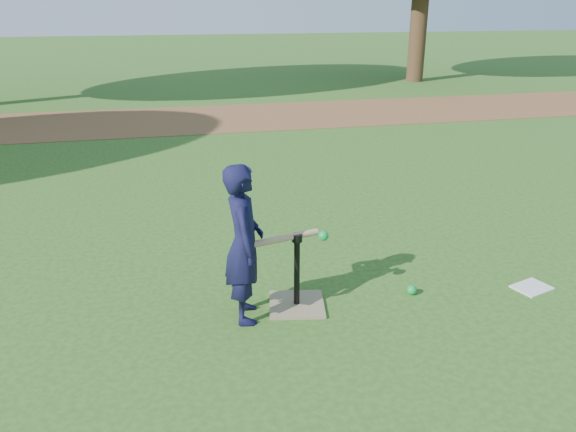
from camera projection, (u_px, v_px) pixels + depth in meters
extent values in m
plane|color=#285116|center=(319.00, 283.00, 4.81)|extent=(80.00, 80.00, 0.00)
cube|color=brown|center=(218.00, 118.00, 11.63)|extent=(24.00, 3.00, 0.01)
imported|color=black|center=(244.00, 244.00, 4.09)|extent=(0.33, 0.46, 1.21)
sphere|color=#0D9637|center=(412.00, 290.00, 4.61)|extent=(0.08, 0.08, 0.08)
cube|color=silver|center=(532.00, 287.00, 4.72)|extent=(0.35, 0.31, 0.01)
cube|color=#887756|center=(297.00, 304.00, 4.45)|extent=(0.51, 0.51, 0.02)
cylinder|color=black|center=(297.00, 272.00, 4.34)|extent=(0.05, 0.05, 0.55)
cylinder|color=black|center=(297.00, 238.00, 4.24)|extent=(0.08, 0.08, 0.06)
cylinder|color=tan|center=(282.00, 239.00, 4.19)|extent=(0.59, 0.19, 0.05)
sphere|color=tan|center=(243.00, 244.00, 4.09)|extent=(0.06, 0.06, 0.06)
sphere|color=#0D9637|center=(324.00, 236.00, 4.29)|extent=(0.08, 0.08, 0.08)
cylinder|color=#382316|center=(419.00, 22.00, 16.50)|extent=(0.50, 0.50, 3.42)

